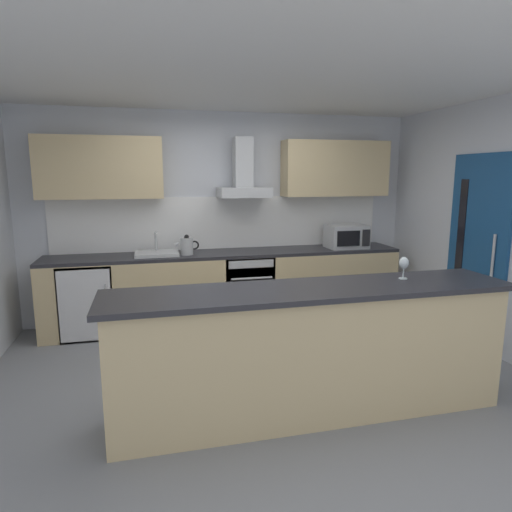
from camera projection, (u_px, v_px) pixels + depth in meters
ground at (260, 378)px, 4.07m from camera, size 5.92×4.79×0.02m
ceiling at (261, 77)px, 3.60m from camera, size 5.92×4.79×0.02m
wall_back at (223, 217)px, 5.70m from camera, size 5.92×0.12×2.60m
wall_right at (503, 228)px, 4.43m from camera, size 0.12×4.79×2.60m
backsplash_tile at (224, 223)px, 5.64m from camera, size 4.18×0.02×0.66m
counter_back at (229, 288)px, 5.49m from camera, size 4.33×0.60×0.90m
counter_island at (312, 351)px, 3.35m from camera, size 3.09×0.64×1.01m
upper_cabinets at (225, 168)px, 5.37m from camera, size 4.27×0.32×0.70m
side_door at (477, 251)px, 4.70m from camera, size 0.08×0.85×2.05m
oven at (246, 286)px, 5.51m from camera, size 0.60×0.62×0.80m
refrigerator at (88, 299)px, 5.08m from camera, size 0.58×0.60×0.85m
microwave at (347, 236)px, 5.69m from camera, size 0.50×0.38×0.30m
sink at (157, 253)px, 5.19m from camera, size 0.50×0.40×0.26m
kettle at (187, 246)px, 5.21m from camera, size 0.29×0.15×0.24m
range_hood at (243, 178)px, 5.40m from camera, size 0.62×0.45×0.72m
wine_glass at (404, 264)px, 3.51m from camera, size 0.08×0.08×0.18m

